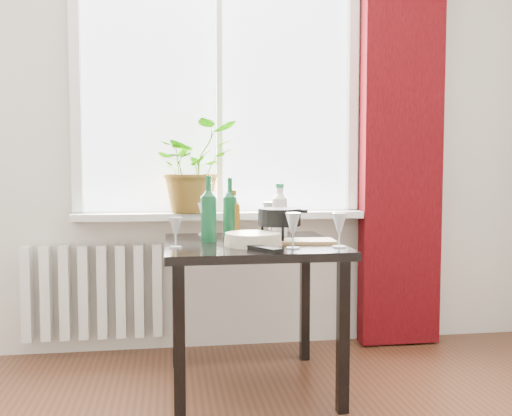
{
  "coord_description": "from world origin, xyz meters",
  "views": [
    {
      "loc": [
        -0.3,
        -1.24,
        1.11
      ],
      "look_at": [
        0.12,
        1.55,
        0.91
      ],
      "focal_mm": 40.0,
      "sensor_mm": 36.0,
      "label": 1
    }
  ],
  "objects": [
    {
      "name": "potted_plant",
      "position": [
        -0.16,
        2.13,
        1.11
      ],
      "size": [
        0.61,
        0.57,
        0.54
      ],
      "primitive_type": "imported",
      "rotation": [
        0.0,
        0.0,
        0.39
      ],
      "color": "#337D21",
      "rests_on": "windowsill"
    },
    {
      "name": "plate_stack",
      "position": [
        0.09,
        1.42,
        0.77
      ],
      "size": [
        0.31,
        0.31,
        0.06
      ],
      "primitive_type": "cylinder",
      "rotation": [
        0.0,
        0.0,
        -0.12
      ],
      "color": "beige",
      "rests_on": "table"
    },
    {
      "name": "wineglass_front_left",
      "position": [
        -0.27,
        1.4,
        0.81
      ],
      "size": [
        0.08,
        0.08,
        0.14
      ],
      "primitive_type": null,
      "rotation": [
        0.0,
        0.0,
        -0.42
      ],
      "color": "#B4BCC1",
      "rests_on": "table"
    },
    {
      "name": "window",
      "position": [
        0.0,
        2.22,
        1.6
      ],
      "size": [
        1.72,
        0.08,
        1.62
      ],
      "color": "white",
      "rests_on": "ground"
    },
    {
      "name": "wineglass_back_center",
      "position": [
        0.24,
        1.84,
        0.83
      ],
      "size": [
        0.09,
        0.09,
        0.19
      ],
      "primitive_type": null,
      "rotation": [
        0.0,
        0.0,
        -0.15
      ],
      "color": "#B5BFC3",
      "rests_on": "table"
    },
    {
      "name": "bottle_amber",
      "position": [
        0.04,
        1.75,
        0.87
      ],
      "size": [
        0.07,
        0.07,
        0.26
      ],
      "primitive_type": null,
      "rotation": [
        0.0,
        0.0,
        0.07
      ],
      "color": "brown",
      "rests_on": "table"
    },
    {
      "name": "cleaning_bottle",
      "position": [
        0.29,
        1.78,
        0.88
      ],
      "size": [
        0.1,
        0.1,
        0.29
      ],
      "primitive_type": null,
      "rotation": [
        0.0,
        0.0,
        -0.19
      ],
      "color": "white",
      "rests_on": "table"
    },
    {
      "name": "wineglass_back_left",
      "position": [
        -0.11,
        1.89,
        0.83
      ],
      "size": [
        0.09,
        0.09,
        0.18
      ],
      "primitive_type": null,
      "rotation": [
        0.0,
        0.0,
        -0.26
      ],
      "color": "silver",
      "rests_on": "table"
    },
    {
      "name": "wine_bottle_left",
      "position": [
        -0.11,
        1.6,
        0.91
      ],
      "size": [
        0.1,
        0.1,
        0.33
      ],
      "primitive_type": null,
      "rotation": [
        0.0,
        0.0,
        -0.29
      ],
      "color": "#0D4824",
      "rests_on": "table"
    },
    {
      "name": "wineglass_far_right",
      "position": [
        0.48,
        1.3,
        0.82
      ],
      "size": [
        0.08,
        0.08,
        0.16
      ],
      "primitive_type": null,
      "rotation": [
        0.0,
        0.0,
        0.11
      ],
      "color": "silver",
      "rests_on": "table"
    },
    {
      "name": "wine_bottle_right",
      "position": [
        0.02,
        1.75,
        0.9
      ],
      "size": [
        0.09,
        0.09,
        0.32
      ],
      "primitive_type": null,
      "rotation": [
        0.0,
        0.0,
        -0.16
      ],
      "color": "#0D4421",
      "rests_on": "table"
    },
    {
      "name": "fondue_pot",
      "position": [
        0.24,
        1.55,
        0.82
      ],
      "size": [
        0.27,
        0.24,
        0.17
      ],
      "primitive_type": null,
      "rotation": [
        0.0,
        0.0,
        0.1
      ],
      "color": "black",
      "rests_on": "table"
    },
    {
      "name": "radiator",
      "position": [
        -0.75,
        2.18,
        0.38
      ],
      "size": [
        0.8,
        0.1,
        0.55
      ],
      "color": "white",
      "rests_on": "ground"
    },
    {
      "name": "wineglass_front_right",
      "position": [
        0.26,
        1.29,
        0.82
      ],
      "size": [
        0.09,
        0.09,
        0.17
      ],
      "primitive_type": null,
      "rotation": [
        0.0,
        0.0,
        -0.31
      ],
      "color": "silver",
      "rests_on": "table"
    },
    {
      "name": "windowsill",
      "position": [
        0.0,
        2.15,
        0.82
      ],
      "size": [
        1.72,
        0.2,
        0.04
      ],
      "color": "silver",
      "rests_on": "ground"
    },
    {
      "name": "curtain",
      "position": [
        1.12,
        2.12,
        1.3
      ],
      "size": [
        0.5,
        0.12,
        2.56
      ],
      "color": "#390508",
      "rests_on": "ground"
    },
    {
      "name": "cutting_board",
      "position": [
        0.37,
        1.48,
        0.75
      ],
      "size": [
        0.28,
        0.19,
        0.01
      ],
      "primitive_type": "cube",
      "rotation": [
        0.0,
        0.0,
        -0.08
      ],
      "color": "#AB844D",
      "rests_on": "table"
    },
    {
      "name": "tv_remote",
      "position": [
        0.11,
        1.23,
        0.75
      ],
      "size": [
        0.14,
        0.19,
        0.02
      ],
      "primitive_type": "cube",
      "rotation": [
        0.0,
        0.0,
        0.52
      ],
      "color": "black",
      "rests_on": "table"
    },
    {
      "name": "table",
      "position": [
        0.1,
        1.55,
        0.65
      ],
      "size": [
        0.85,
        0.85,
        0.74
      ],
      "color": "black",
      "rests_on": "ground"
    }
  ]
}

